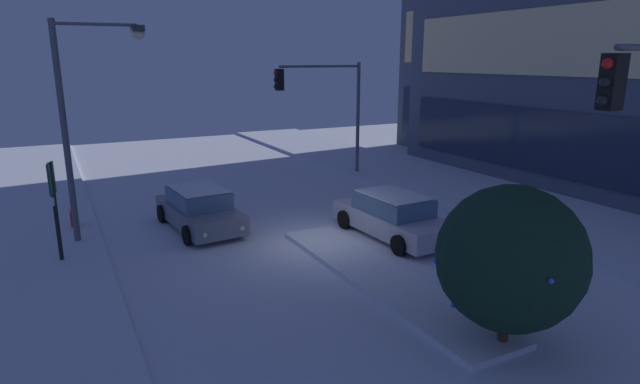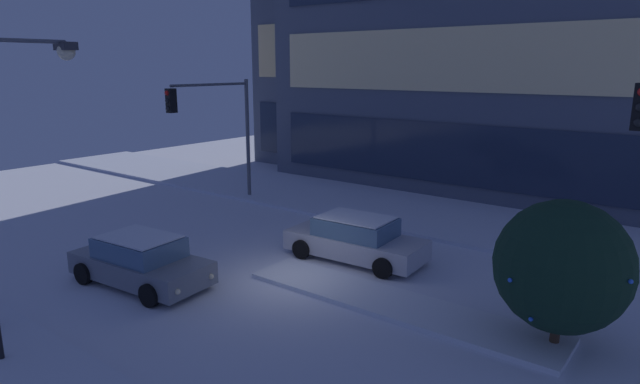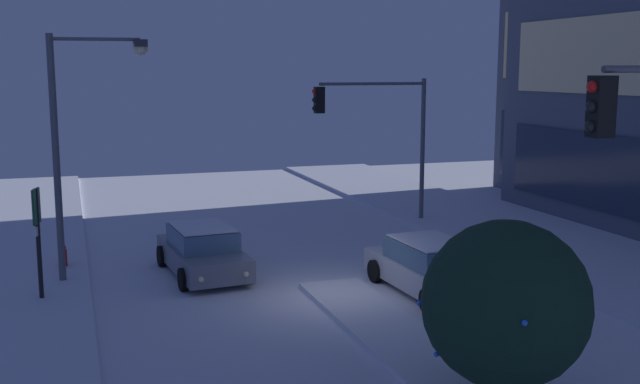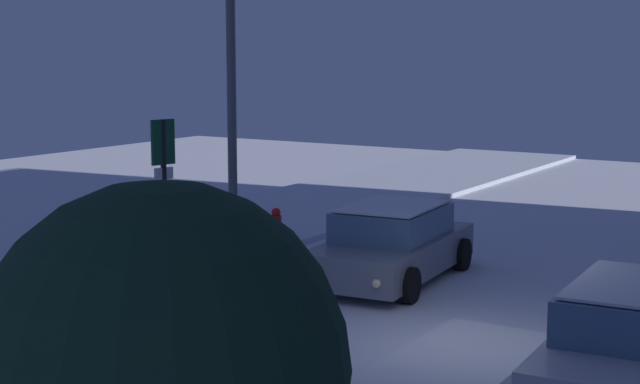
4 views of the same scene
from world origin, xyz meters
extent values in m
plane|color=silver|center=(0.00, 0.00, 0.00)|extent=(52.00, 52.00, 0.00)
cube|color=silver|center=(0.00, -8.76, 0.07)|extent=(52.00, 5.20, 0.14)
cube|color=slate|center=(-3.43, -2.87, 0.53)|extent=(4.57, 2.26, 0.66)
cube|color=slate|center=(-3.43, -2.87, 1.14)|extent=(2.53, 1.89, 0.60)
cube|color=white|center=(-3.43, -2.87, 1.47)|extent=(2.34, 1.77, 0.04)
sphere|color=#F9E5B2|center=(-1.26, -2.04, 0.50)|extent=(0.16, 0.16, 0.16)
sphere|color=#F9E5B2|center=(-1.15, -3.31, 0.50)|extent=(0.16, 0.16, 0.16)
cylinder|color=black|center=(-2.05, -1.81, 0.33)|extent=(0.68, 0.28, 0.66)
cylinder|color=black|center=(-1.89, -3.68, 0.33)|extent=(0.68, 0.28, 0.66)
cylinder|color=black|center=(-4.96, -2.06, 0.33)|extent=(0.68, 0.28, 0.66)
cylinder|color=black|center=(-4.80, -3.93, 0.33)|extent=(0.68, 0.28, 0.66)
cube|color=#B7B7C1|center=(0.48, 2.77, 0.53)|extent=(4.79, 2.13, 0.66)
cube|color=slate|center=(0.48, 2.77, 1.14)|extent=(2.62, 1.83, 0.60)
cube|color=white|center=(0.48, 2.77, 1.47)|extent=(2.43, 1.71, 0.04)
sphere|color=#F9E5B2|center=(-1.85, 2.00, 0.50)|extent=(0.16, 0.16, 0.16)
cylinder|color=black|center=(-1.02, 1.75, 0.33)|extent=(0.67, 0.26, 0.66)
cylinder|color=#565960|center=(-3.63, -6.89, 3.55)|extent=(0.20, 0.20, 7.11)
cylinder|color=red|center=(-5.28, -6.89, 0.32)|extent=(0.26, 0.26, 0.65)
sphere|color=red|center=(-5.28, -6.89, 0.72)|extent=(0.22, 0.22, 0.22)
cylinder|color=red|center=(-5.46, -6.89, 0.36)|extent=(0.12, 0.10, 0.10)
cylinder|color=red|center=(-5.10, -6.89, 0.36)|extent=(0.12, 0.10, 0.10)
cylinder|color=black|center=(-1.99, -7.42, 1.54)|extent=(0.12, 0.12, 3.07)
cube|color=#144C2D|center=(-1.99, -7.42, 2.61)|extent=(0.55, 0.19, 0.93)
cube|color=white|center=(-1.99, -7.42, 1.96)|extent=(0.44, 0.16, 0.24)
sphere|color=black|center=(7.41, 0.72, 2.00)|extent=(3.02, 3.02, 3.02)
sphere|color=blue|center=(6.70, -0.63, 1.92)|extent=(0.10, 0.10, 0.10)
camera|label=1|loc=(14.40, -7.29, 5.92)|focal=29.16mm
camera|label=2|loc=(10.03, -11.62, 6.36)|focal=30.25mm
camera|label=3|loc=(18.59, -6.50, 6.12)|focal=42.22mm
camera|label=4|loc=(12.98, 5.66, 4.51)|focal=54.12mm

